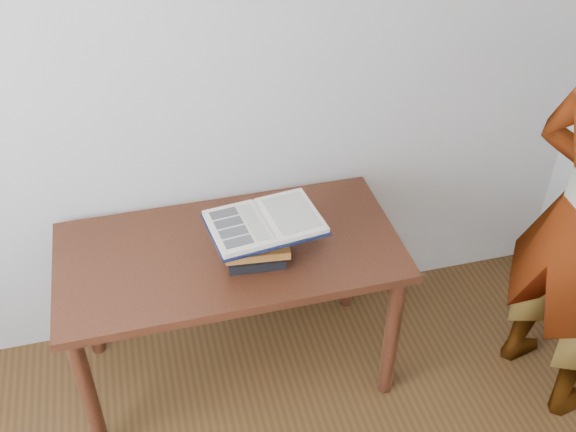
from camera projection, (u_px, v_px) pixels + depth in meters
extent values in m
cube|color=beige|center=(172.00, 59.00, 2.41)|extent=(3.50, 0.04, 2.60)
cube|color=#472111|center=(230.00, 252.00, 2.54)|extent=(1.29, 0.64, 0.04)
cylinder|color=#472111|center=(89.00, 397.00, 2.44)|extent=(0.06, 0.06, 0.65)
cylinder|color=#472111|center=(392.00, 336.00, 2.67)|extent=(0.06, 0.06, 0.65)
cylinder|color=#472111|center=(86.00, 297.00, 2.83)|extent=(0.06, 0.06, 0.65)
cylinder|color=#472111|center=(349.00, 251.00, 3.07)|extent=(0.06, 0.06, 0.65)
cube|color=black|center=(255.00, 255.00, 2.47)|extent=(0.22, 0.17, 0.04)
cube|color=olive|center=(252.00, 247.00, 2.45)|extent=(0.22, 0.17, 0.03)
cube|color=olive|center=(256.00, 244.00, 2.42)|extent=(0.24, 0.19, 0.03)
cube|color=olive|center=(250.00, 237.00, 2.41)|extent=(0.24, 0.18, 0.03)
cube|color=olive|center=(251.00, 229.00, 2.40)|extent=(0.24, 0.15, 0.03)
cube|color=black|center=(265.00, 225.00, 2.39)|extent=(0.43, 0.32, 0.01)
cube|color=beige|center=(238.00, 228.00, 2.35)|extent=(0.22, 0.28, 0.02)
cube|color=beige|center=(291.00, 215.00, 2.41)|extent=(0.22, 0.28, 0.02)
cylinder|color=beige|center=(265.00, 222.00, 2.38)|extent=(0.05, 0.26, 0.01)
cube|color=black|center=(224.00, 213.00, 2.40)|extent=(0.10, 0.06, 0.00)
cube|color=black|center=(228.00, 223.00, 2.36)|extent=(0.10, 0.06, 0.00)
cube|color=black|center=(233.00, 232.00, 2.32)|extent=(0.10, 0.06, 0.00)
cube|color=black|center=(238.00, 242.00, 2.28)|extent=(0.10, 0.06, 0.00)
cube|color=beige|center=(254.00, 222.00, 2.36)|extent=(0.07, 0.22, 0.00)
cube|color=beige|center=(292.00, 213.00, 2.40)|extent=(0.18, 0.24, 0.00)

